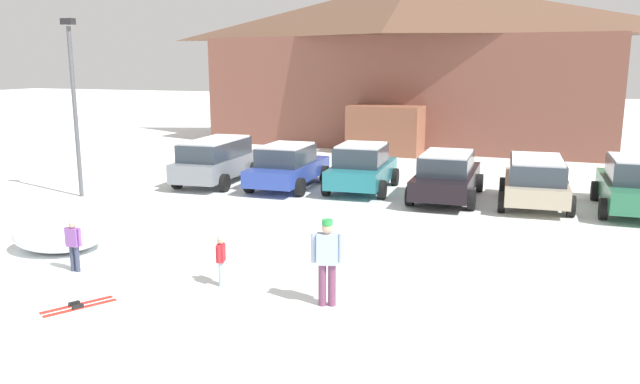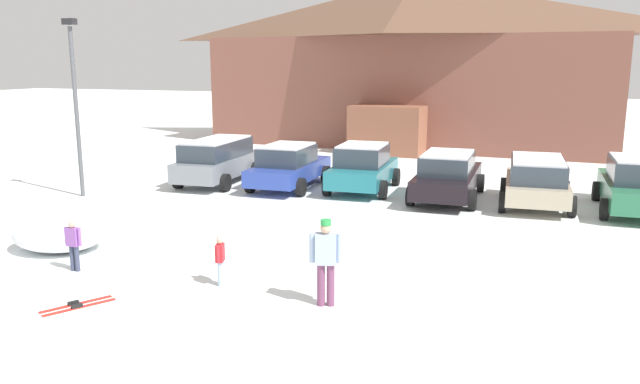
{
  "view_description": "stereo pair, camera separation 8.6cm",
  "coord_description": "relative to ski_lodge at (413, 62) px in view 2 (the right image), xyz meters",
  "views": [
    {
      "loc": [
        5.41,
        -6.67,
        4.5
      ],
      "look_at": [
        -0.03,
        8.1,
        1.21
      ],
      "focal_mm": 35.0,
      "sensor_mm": 36.0,
      "label": 1
    },
    {
      "loc": [
        5.49,
        -6.64,
        4.5
      ],
      "look_at": [
        -0.03,
        8.1,
        1.21
      ],
      "focal_mm": 35.0,
      "sensor_mm": 36.0,
      "label": 2
    }
  ],
  "objects": [
    {
      "name": "pair_of_skis",
      "position": [
        -0.63,
        -25.94,
        -4.49
      ],
      "size": [
        0.93,
        1.3,
        0.08
      ],
      "color": "red",
      "rests_on": "ground"
    },
    {
      "name": "skier_adult_in_blue_parka",
      "position": [
        3.73,
        -24.25,
        -3.57
      ],
      "size": [
        0.59,
        0.35,
        1.67
      ],
      "color": "#6F3B5B",
      "rests_on": "ground"
    },
    {
      "name": "ski_lodge",
      "position": [
        0.0,
        0.0,
        0.0
      ],
      "size": [
        22.17,
        10.18,
        8.89
      ],
      "color": "brown",
      "rests_on": "ground"
    },
    {
      "name": "parked_green_coupe",
      "position": [
        10.03,
        -13.96,
        -3.66
      ],
      "size": [
        2.29,
        4.49,
        1.71
      ],
      "color": "#296E4A",
      "rests_on": "ground"
    },
    {
      "name": "parked_grey_wagon",
      "position": [
        -4.23,
        -14.28,
        -3.61
      ],
      "size": [
        2.29,
        4.57,
        1.69
      ],
      "color": "gray",
      "rests_on": "ground"
    },
    {
      "name": "parked_teal_hatchback",
      "position": [
        1.3,
        -13.71,
        -3.67
      ],
      "size": [
        2.35,
        4.12,
        1.68
      ],
      "color": "#20737F",
      "rests_on": "ground"
    },
    {
      "name": "plowed_snow_pile",
      "position": [
        -3.61,
        -23.16,
        -4.14
      ],
      "size": [
        2.3,
        1.84,
        0.75
      ],
      "primitive_type": "ellipsoid",
      "color": "white",
      "rests_on": "ground"
    },
    {
      "name": "parked_black_sedan",
      "position": [
        4.34,
        -14.05,
        -3.71
      ],
      "size": [
        2.24,
        4.83,
        1.59
      ],
      "color": "black",
      "rests_on": "ground"
    },
    {
      "name": "ground",
      "position": [
        2.02,
        -28.01,
        -4.52
      ],
      "size": [
        160.0,
        160.0,
        0.0
      ],
      "primitive_type": "plane",
      "color": "white"
    },
    {
      "name": "lamp_post",
      "position": [
        -7.43,
        -17.94,
        -1.22
      ],
      "size": [
        0.44,
        0.24,
        5.89
      ],
      "color": "#515459",
      "rests_on": "ground"
    },
    {
      "name": "parked_beige_suv",
      "position": [
        7.15,
        -14.09,
        -3.67
      ],
      "size": [
        2.39,
        4.13,
        1.55
      ],
      "color": "#B0A38A",
      "rests_on": "ground"
    },
    {
      "name": "skier_child_in_purple_jacket",
      "position": [
        -2.11,
        -24.31,
        -3.86
      ],
      "size": [
        0.43,
        0.17,
        1.16
      ],
      "color": "#383F58",
      "rests_on": "ground"
    },
    {
      "name": "parked_blue_hatchback",
      "position": [
        -1.38,
        -14.13,
        -3.71
      ],
      "size": [
        2.22,
        4.4,
        1.6
      ],
      "color": "#2A42A1",
      "rests_on": "ground"
    },
    {
      "name": "skier_child_in_red_jacket",
      "position": [
        1.34,
        -23.99,
        -3.92
      ],
      "size": [
        0.22,
        0.38,
        1.05
      ],
      "color": "#97AFC3",
      "rests_on": "ground"
    }
  ]
}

